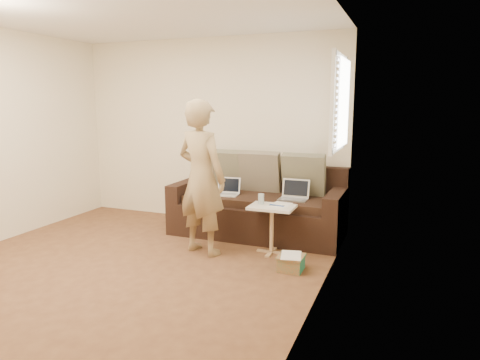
{
  "coord_description": "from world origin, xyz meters",
  "views": [
    {
      "loc": [
        2.68,
        -3.41,
        1.72
      ],
      "look_at": [
        0.8,
        1.4,
        0.78
      ],
      "focal_mm": 32.38,
      "sensor_mm": 36.0,
      "label": 1
    }
  ],
  "objects_px": {
    "person": "(201,178)",
    "side_table": "(272,230)",
    "laptop_silver": "(293,200)",
    "laptop_white": "(226,195)",
    "striped_box": "(291,263)",
    "sofa": "(258,203)",
    "drinking_glass": "(261,199)"
  },
  "relations": [
    {
      "from": "drinking_glass",
      "to": "laptop_silver",
      "type": "bearing_deg",
      "value": 62.77
    },
    {
      "from": "side_table",
      "to": "drinking_glass",
      "type": "relative_size",
      "value": 4.64
    },
    {
      "from": "laptop_silver",
      "to": "side_table",
      "type": "xyz_separation_m",
      "value": [
        -0.11,
        -0.53,
        -0.24
      ]
    },
    {
      "from": "laptop_white",
      "to": "side_table",
      "type": "relative_size",
      "value": 0.55
    },
    {
      "from": "laptop_silver",
      "to": "side_table",
      "type": "height_order",
      "value": "laptop_silver"
    },
    {
      "from": "laptop_white",
      "to": "striped_box",
      "type": "bearing_deg",
      "value": -44.48
    },
    {
      "from": "sofa",
      "to": "laptop_white",
      "type": "height_order",
      "value": "sofa"
    },
    {
      "from": "person",
      "to": "striped_box",
      "type": "distance_m",
      "value": 1.36
    },
    {
      "from": "side_table",
      "to": "drinking_glass",
      "type": "bearing_deg",
      "value": 163.32
    },
    {
      "from": "person",
      "to": "side_table",
      "type": "bearing_deg",
      "value": -145.33
    },
    {
      "from": "side_table",
      "to": "striped_box",
      "type": "distance_m",
      "value": 0.58
    },
    {
      "from": "sofa",
      "to": "side_table",
      "type": "distance_m",
      "value": 0.75
    },
    {
      "from": "laptop_silver",
      "to": "laptop_white",
      "type": "distance_m",
      "value": 0.88
    },
    {
      "from": "side_table",
      "to": "sofa",
      "type": "bearing_deg",
      "value": 121.66
    },
    {
      "from": "side_table",
      "to": "laptop_white",
      "type": "bearing_deg",
      "value": 147.74
    },
    {
      "from": "drinking_glass",
      "to": "striped_box",
      "type": "height_order",
      "value": "drinking_glass"
    },
    {
      "from": "sofa",
      "to": "laptop_silver",
      "type": "distance_m",
      "value": 0.51
    },
    {
      "from": "laptop_white",
      "to": "person",
      "type": "xyz_separation_m",
      "value": [
        0.02,
        -0.75,
        0.36
      ]
    },
    {
      "from": "sofa",
      "to": "laptop_white",
      "type": "relative_size",
      "value": 7.22
    },
    {
      "from": "side_table",
      "to": "drinking_glass",
      "type": "height_order",
      "value": "drinking_glass"
    },
    {
      "from": "laptop_white",
      "to": "striped_box",
      "type": "xyz_separation_m",
      "value": [
        1.11,
        -0.91,
        -0.44
      ]
    },
    {
      "from": "laptop_silver",
      "to": "laptop_white",
      "type": "xyz_separation_m",
      "value": [
        -0.88,
        -0.04,
        0.0
      ]
    },
    {
      "from": "striped_box",
      "to": "drinking_glass",
      "type": "bearing_deg",
      "value": 136.09
    },
    {
      "from": "laptop_white",
      "to": "person",
      "type": "relative_size",
      "value": 0.17
    },
    {
      "from": "sofa",
      "to": "striped_box",
      "type": "xyz_separation_m",
      "value": [
        0.73,
        -1.05,
        -0.34
      ]
    },
    {
      "from": "laptop_silver",
      "to": "drinking_glass",
      "type": "relative_size",
      "value": 2.87
    },
    {
      "from": "sofa",
      "to": "drinking_glass",
      "type": "xyz_separation_m",
      "value": [
        0.24,
        -0.58,
        0.19
      ]
    },
    {
      "from": "side_table",
      "to": "striped_box",
      "type": "bearing_deg",
      "value": -51.12
    },
    {
      "from": "person",
      "to": "sofa",
      "type": "bearing_deg",
      "value": -96.99
    },
    {
      "from": "person",
      "to": "side_table",
      "type": "xyz_separation_m",
      "value": [
        0.75,
        0.26,
        -0.6
      ]
    },
    {
      "from": "side_table",
      "to": "laptop_silver",
      "type": "bearing_deg",
      "value": 78.63
    },
    {
      "from": "striped_box",
      "to": "side_table",
      "type": "bearing_deg",
      "value": 128.88
    }
  ]
}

